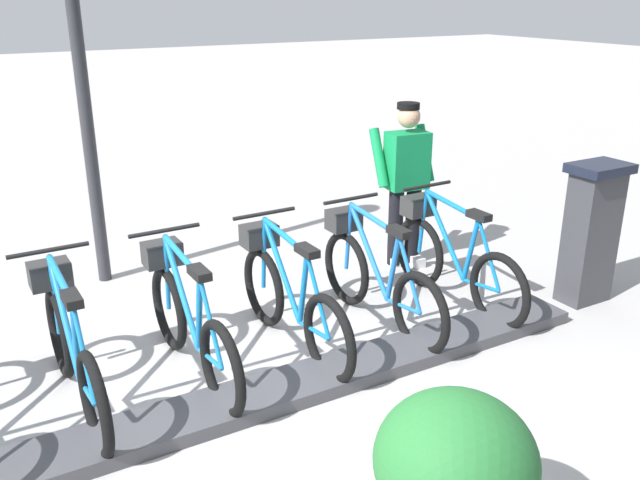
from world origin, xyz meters
name	(u,v)px	position (x,y,z in m)	size (l,w,h in m)	color
ground_plane	(252,406)	(0.00, 0.00, 0.00)	(60.00, 60.00, 0.00)	#B0ACAB
dock_rail_base	(251,400)	(0.00, 0.00, 0.05)	(0.44, 5.70, 0.10)	#47474C
payment_kiosk	(591,231)	(0.05, -3.34, 0.67)	(0.36, 0.52, 1.28)	#38383D
bike_docked_0	(451,258)	(0.62, -2.25, 0.43)	(1.72, 0.54, 1.02)	black
bike_docked_1	(376,276)	(0.62, -1.43, 0.43)	(1.72, 0.54, 1.02)	black
bike_docked_2	(289,296)	(0.62, -0.62, 0.43)	(1.72, 0.54, 1.02)	black
bike_docked_3	(188,320)	(0.62, 0.20, 0.43)	(1.72, 0.54, 1.02)	black
bike_docked_4	(71,348)	(0.62, 1.02, 0.43)	(1.72, 0.54, 1.02)	black
worker_near_rack	(406,179)	(1.57, -2.42, 0.91)	(0.51, 0.65, 1.66)	white
lamp_post	(75,26)	(2.70, 0.35, 2.38)	(0.32, 0.32, 3.59)	#2D2D33
planter_bush	(454,480)	(-1.75, -0.25, 0.54)	(0.76, 0.76, 0.97)	#59544C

